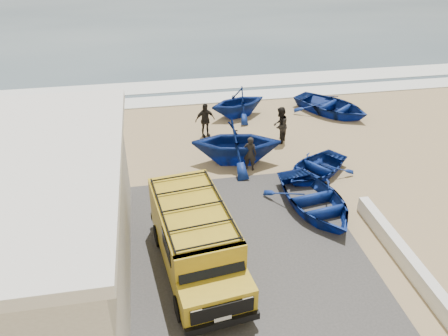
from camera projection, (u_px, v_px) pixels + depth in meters
ground at (230, 224)px, 15.61m from camera, size 160.00×160.00×0.00m
slab at (180, 269)px, 13.60m from camera, size 12.00×10.00×0.05m
surf_line at (192, 99)px, 25.76m from camera, size 180.00×1.60×0.06m
surf_wash at (187, 85)px, 27.88m from camera, size 180.00×2.20×0.04m
parapet at (405, 257)px, 13.70m from camera, size 0.35×6.00×0.55m
van at (196, 238)px, 13.12m from camera, size 2.65×5.33×2.19m
boat_near_left at (315, 200)px, 16.14m from camera, size 3.59×4.58×0.86m
boat_near_right at (315, 168)px, 18.28m from camera, size 4.17×3.93×0.70m
boat_mid_left at (236, 142)px, 18.89m from camera, size 4.37×3.93×2.05m
boat_far_left at (238, 102)px, 23.32m from camera, size 3.81×3.54×1.65m
boat_far_right at (331, 106)px, 23.86m from camera, size 4.97×5.22×0.88m
fisherman_front at (250, 154)px, 18.49m from camera, size 0.67×0.59×1.56m
fisherman_middle at (280, 125)px, 20.60m from camera, size 1.05×1.11×1.81m
fisherman_back at (205, 120)px, 21.23m from camera, size 1.08×0.64×1.72m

